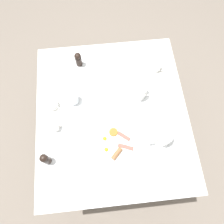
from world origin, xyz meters
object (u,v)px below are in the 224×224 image
(salt_grinder, at_px, (45,159))
(knife_by_plate, at_px, (71,182))
(teacup_with_saucer_right, at_px, (155,67))
(napkin_folded, at_px, (128,61))
(teapot_far, at_px, (163,136))
(fork_by_plate, at_px, (94,93))
(breakfast_plate, at_px, (115,144))
(teapot_near, at_px, (138,90))
(pepper_grinder, at_px, (78,59))
(creamer_jug, at_px, (55,126))
(teacup_with_saucer_left, at_px, (52,105))
(water_glass_tall, at_px, (72,97))

(salt_grinder, bearing_deg, knife_by_plate, -45.15)
(teacup_with_saucer_right, xyz_separation_m, napkin_folded, (-0.19, 0.09, -0.02))
(salt_grinder, bearing_deg, teacup_with_saucer_right, 37.08)
(teapot_far, height_order, napkin_folded, teapot_far)
(napkin_folded, bearing_deg, teacup_with_saucer_right, -26.00)
(fork_by_plate, bearing_deg, breakfast_plate, -73.82)
(napkin_folded, distance_m, knife_by_plate, 0.97)
(salt_grinder, bearing_deg, napkin_folded, 48.97)
(teapot_far, bearing_deg, teapot_near, 86.57)
(teapot_near, height_order, pepper_grinder, teapot_near)
(breakfast_plate, xyz_separation_m, napkin_folded, (0.17, 0.64, -0.00))
(breakfast_plate, relative_size, teapot_near, 1.63)
(fork_by_plate, height_order, knife_by_plate, same)
(creamer_jug, bearing_deg, napkin_folded, 41.00)
(teapot_near, bearing_deg, knife_by_plate, -93.87)
(teapot_near, bearing_deg, teapot_far, -34.93)
(teapot_near, relative_size, napkin_folded, 1.03)
(napkin_folded, bearing_deg, teacup_with_saucer_left, -150.80)
(teacup_with_saucer_left, relative_size, salt_grinder, 1.16)
(teacup_with_saucer_left, bearing_deg, creamer_jug, -83.81)
(creamer_jug, distance_m, fork_by_plate, 0.36)
(teacup_with_saucer_left, relative_size, fork_by_plate, 0.98)
(water_glass_tall, height_order, creamer_jug, water_glass_tall)
(salt_grinder, bearing_deg, breakfast_plate, 8.43)
(breakfast_plate, relative_size, teacup_with_saucer_left, 1.94)
(teacup_with_saucer_left, bearing_deg, napkin_folded, 29.20)
(breakfast_plate, xyz_separation_m, creamer_jug, (-0.39, 0.15, 0.02))
(knife_by_plate, bearing_deg, teapot_far, 19.45)
(water_glass_tall, bearing_deg, teapot_near, 0.67)
(teacup_with_saucer_right, distance_m, napkin_folded, 0.22)
(pepper_grinder, distance_m, fork_by_plate, 0.28)
(teapot_near, height_order, napkin_folded, teapot_near)
(water_glass_tall, height_order, pepper_grinder, pepper_grinder)
(water_glass_tall, relative_size, creamer_jug, 1.16)
(knife_by_plate, bearing_deg, creamer_jug, 104.21)
(creamer_jug, relative_size, salt_grinder, 0.69)
(teapot_near, height_order, knife_by_plate, teapot_near)
(creamer_jug, xyz_separation_m, knife_by_plate, (0.09, -0.36, -0.03))
(teacup_with_saucer_left, bearing_deg, water_glass_tall, 11.67)
(creamer_jug, height_order, napkin_folded, creamer_jug)
(breakfast_plate, relative_size, knife_by_plate, 1.34)
(water_glass_tall, xyz_separation_m, pepper_grinder, (0.06, 0.30, 0.02))
(teapot_near, bearing_deg, teacup_with_saucer_left, -138.87)
(breakfast_plate, distance_m, salt_grinder, 0.45)
(water_glass_tall, relative_size, napkin_folded, 0.60)
(napkin_folded, xyz_separation_m, knife_by_plate, (-0.47, -0.85, -0.00))
(teapot_near, distance_m, napkin_folded, 0.29)
(teapot_far, distance_m, knife_by_plate, 0.65)
(teapot_far, distance_m, teacup_with_saucer_right, 0.54)
(breakfast_plate, bearing_deg, teacup_with_saucer_right, 56.04)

